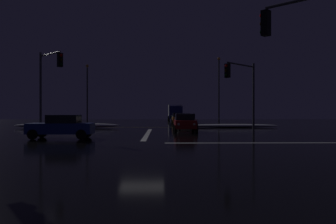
{
  "coord_description": "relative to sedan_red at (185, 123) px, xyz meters",
  "views": [
    {
      "loc": [
        1.07,
        -19.71,
        1.8
      ],
      "look_at": [
        1.72,
        11.89,
        1.75
      ],
      "focal_mm": 37.19,
      "sensor_mm": 36.0,
      "label": 1
    }
  ],
  "objects": [
    {
      "name": "ground",
      "position": [
        -3.2,
        -11.31,
        -0.85
      ],
      "size": [
        120.0,
        120.0,
        0.1
      ],
      "primitive_type": "cube",
      "color": "black"
    },
    {
      "name": "streetlamp_right_far",
      "position": [
        6.19,
        18.58,
        4.69
      ],
      "size": [
        0.44,
        0.44,
        9.58
      ],
      "color": "#424247",
      "rests_on": "ground"
    },
    {
      "name": "sedan_white",
      "position": [
        0.63,
        23.52,
        0.0
      ],
      "size": [
        2.02,
        4.33,
        1.57
      ],
      "color": "silver",
      "rests_on": "ground"
    },
    {
      "name": "snow_bank_right_curb",
      "position": [
        5.89,
        7.84,
        -0.61
      ],
      "size": [
        10.36,
        1.5,
        0.39
      ],
      "color": "white",
      "rests_on": "ground"
    },
    {
      "name": "traffic_signal_se",
      "position": [
        4.1,
        -18.61,
        3.63
      ],
      "size": [
        3.6,
        3.6,
        6.38
      ],
      "color": "#4C4C51",
      "rests_on": "ground"
    },
    {
      "name": "snow_bank_left_curb",
      "position": [
        -12.3,
        6.9,
        -0.53
      ],
      "size": [
        11.41,
        1.5,
        0.54
      ],
      "color": "white",
      "rests_on": "ground"
    },
    {
      "name": "traffic_signal_ne",
      "position": [
        4.3,
        -3.8,
        3.17
      ],
      "size": [
        2.99,
        2.99,
        5.75
      ],
      "color": "#4C4C51",
      "rests_on": "ground"
    },
    {
      "name": "sedan_blue_crossing",
      "position": [
        -8.75,
        -7.76,
        0.0
      ],
      "size": [
        4.33,
        2.02,
        1.57
      ],
      "color": "navy",
      "rests_on": "ground"
    },
    {
      "name": "sedan_red",
      "position": [
        0.0,
        0.0,
        0.0
      ],
      "size": [
        2.02,
        4.33,
        1.57
      ],
      "color": "maroon",
      "rests_on": "ground"
    },
    {
      "name": "sedan_silver",
      "position": [
        0.65,
        6.05,
        0.0
      ],
      "size": [
        2.02,
        4.33,
        1.57
      ],
      "color": "#B7B7BC",
      "rests_on": "ground"
    },
    {
      "name": "traffic_signal_nw",
      "position": [
        -10.98,
        -3.53,
        3.67
      ],
      "size": [
        2.52,
        2.52,
        6.58
      ],
      "color": "#4C4C51",
      "rests_on": "ground"
    },
    {
      "name": "centre_line_ns",
      "position": [
        -3.2,
        8.58,
        -0.8
      ],
      "size": [
        22.0,
        0.15,
        0.01
      ],
      "color": "yellow",
      "rests_on": "ground"
    },
    {
      "name": "sedan_green",
      "position": [
        0.69,
        28.74,
        0.0
      ],
      "size": [
        2.02,
        4.33,
        1.57
      ],
      "color": "#14512D",
      "rests_on": "ground"
    },
    {
      "name": "box_truck",
      "position": [
        0.57,
        35.36,
        0.91
      ],
      "size": [
        2.68,
        8.28,
        3.08
      ],
      "color": "navy",
      "rests_on": "ground"
    },
    {
      "name": "crosswalk_bar_east",
      "position": [
        5.19,
        -11.31,
        -0.8
      ],
      "size": [
        14.21,
        0.4,
        0.01
      ],
      "color": "white",
      "rests_on": "ground"
    },
    {
      "name": "stop_line_north",
      "position": [
        -3.2,
        -3.02,
        -0.8
      ],
      "size": [
        0.35,
        14.21,
        0.01
      ],
      "color": "white",
      "rests_on": "ground"
    },
    {
      "name": "streetlamp_left_far",
      "position": [
        -12.6,
        18.58,
        4.13
      ],
      "size": [
        0.44,
        0.44,
        8.5
      ],
      "color": "#424247",
      "rests_on": "ground"
    },
    {
      "name": "sedan_orange",
      "position": [
        0.37,
        17.26,
        0.0
      ],
      "size": [
        2.02,
        4.33,
        1.57
      ],
      "color": "#C66014",
      "rests_on": "ground"
    },
    {
      "name": "sedan_gray",
      "position": [
        0.57,
        11.78,
        0.0
      ],
      "size": [
        2.02,
        4.33,
        1.57
      ],
      "color": "slate",
      "rests_on": "ground"
    }
  ]
}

